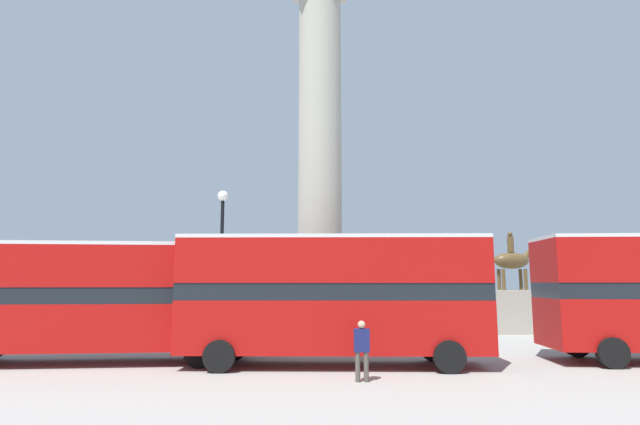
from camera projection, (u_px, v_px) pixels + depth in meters
ground_plane at (320, 344)px, 22.70m from camera, size 200.00×200.00×0.00m
monument_column at (320, 200)px, 23.63m from camera, size 5.75×5.75×19.40m
bus_a at (94, 296)px, 17.48m from camera, size 11.25×3.32×4.14m
bus_b at (333, 294)px, 16.87m from camera, size 10.26×3.10×4.32m
equestrian_statue at (514, 304)px, 27.89m from camera, size 3.26×2.50×5.64m
street_lamp at (221, 262)px, 19.55m from camera, size 0.42×0.42×6.41m
pedestrian_near_lamp at (362, 347)px, 14.10m from camera, size 0.45×0.22×1.69m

